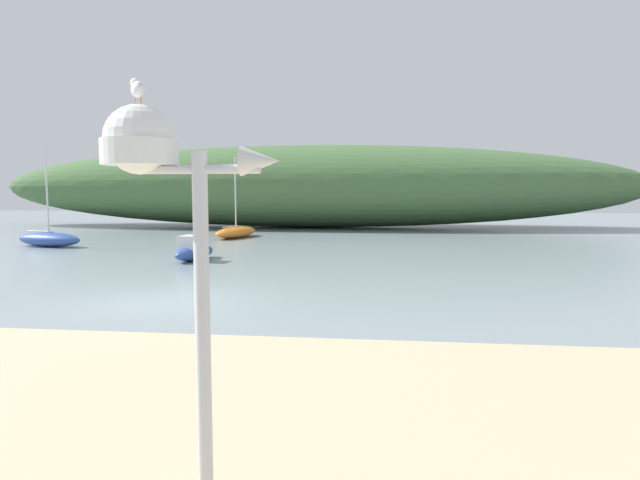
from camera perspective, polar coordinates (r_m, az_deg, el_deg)
ground_plane at (r=13.61m, az=-16.63°, el=-6.46°), size 120.00×120.00×0.00m
distant_hill at (r=41.03m, az=-0.98°, el=5.89°), size 50.72×10.70×6.36m
mast_structure at (r=4.26m, az=-17.51°, el=7.07°), size 1.39×0.58×3.18m
seagull_on_radar at (r=4.39m, az=-19.36°, el=15.42°), size 0.21×0.28×0.21m
sailboat_far_right at (r=31.58m, az=-9.18°, el=0.88°), size 2.34×4.34×4.81m
motorboat_inner_mooring at (r=21.38m, az=-13.67°, el=-1.13°), size 1.32×2.72×1.01m
sailboat_by_sandbar at (r=29.33m, az=-27.53°, el=0.09°), size 3.96×2.06×4.94m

